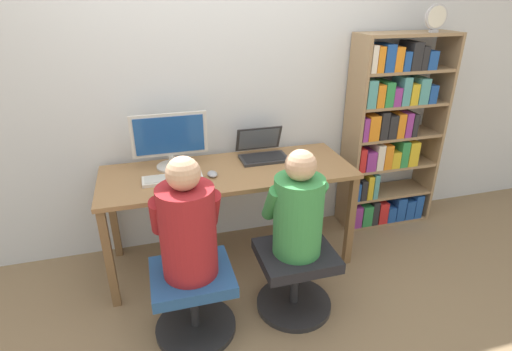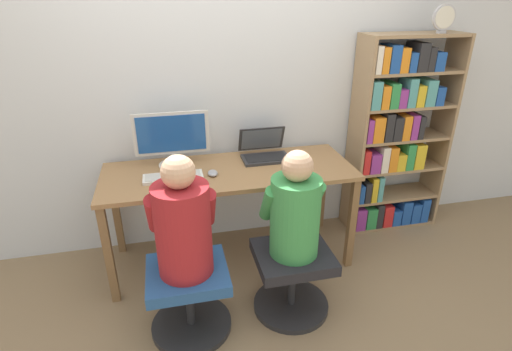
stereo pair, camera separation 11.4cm
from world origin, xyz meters
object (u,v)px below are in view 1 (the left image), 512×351
object	(u,v)px
desk_clock	(436,17)
desktop_monitor	(170,141)
office_chair_right	(295,275)
office_chair_left	(194,297)
bookshelf	(389,138)
laptop	(262,152)
person_at_monitor	(187,225)
person_at_laptop	(298,209)
keyboard	(173,179)

from	to	relation	value
desk_clock	desktop_monitor	bearing A→B (deg)	179.01
office_chair_right	office_chair_left	bearing A→B (deg)	-177.73
bookshelf	desk_clock	xyz separation A→B (m)	(0.20, -0.06, 0.91)
desktop_monitor	laptop	bearing A→B (deg)	0.09
bookshelf	laptop	bearing A→B (deg)	-178.72
laptop	office_chair_left	bearing A→B (deg)	-129.25
desktop_monitor	office_chair_right	world-z (taller)	desktop_monitor
desk_clock	laptop	bearing A→B (deg)	178.46
desktop_monitor	office_chair_left	xyz separation A→B (m)	(0.01, -0.80, -0.69)
person_at_monitor	person_at_laptop	bearing A→B (deg)	2.22
desktop_monitor	bookshelf	world-z (taller)	bookshelf
bookshelf	desktop_monitor	bearing A→B (deg)	-179.17
keyboard	person_at_laptop	xyz separation A→B (m)	(0.66, -0.55, -0.03)
desktop_monitor	bookshelf	size ratio (longest dim) A/B	0.32
office_chair_left	office_chair_right	world-z (taller)	same
person_at_laptop	office_chair_right	bearing A→B (deg)	-90.00
office_chair_left	person_at_monitor	world-z (taller)	person_at_monitor
desktop_monitor	keyboard	distance (m)	0.29
office_chair_right	desktop_monitor	bearing A→B (deg)	129.96
office_chair_right	desk_clock	xyz separation A→B (m)	(1.30, 0.74, 1.44)
office_chair_right	person_at_monitor	distance (m)	0.80
person_at_monitor	desk_clock	xyz separation A→B (m)	(1.94, 0.76, 0.96)
office_chair_right	person_at_laptop	distance (m)	0.47
office_chair_right	bookshelf	distance (m)	1.45
bookshelf	office_chair_left	bearing A→B (deg)	-154.63
desk_clock	keyboard	bearing A→B (deg)	-174.58
laptop	office_chair_right	bearing A→B (deg)	-90.90
keyboard	desk_clock	bearing A→B (deg)	5.42
office_chair_left	desk_clock	world-z (taller)	desk_clock
keyboard	office_chair_left	xyz separation A→B (m)	(0.02, -0.58, -0.50)
keyboard	person_at_monitor	size ratio (longest dim) A/B	0.56
laptop	person_at_laptop	bearing A→B (deg)	-90.91
keyboard	office_chair_right	size ratio (longest dim) A/B	0.81
laptop	desk_clock	world-z (taller)	desk_clock
office_chair_left	office_chair_right	bearing A→B (deg)	2.27
desktop_monitor	bookshelf	distance (m)	1.75
office_chair_left	desk_clock	xyz separation A→B (m)	(1.94, 0.76, 1.44)
laptop	person_at_laptop	world-z (taller)	person_at_laptop
desktop_monitor	person_at_monitor	size ratio (longest dim) A/B	0.74
desktop_monitor	desk_clock	size ratio (longest dim) A/B	2.63
desktop_monitor	desk_clock	world-z (taller)	desk_clock
desk_clock	person_at_laptop	bearing A→B (deg)	-150.52
laptop	person_at_monitor	world-z (taller)	person_at_monitor
bookshelf	keyboard	bearing A→B (deg)	-172.08
desktop_monitor	person_at_laptop	distance (m)	1.03
laptop	person_at_laptop	distance (m)	0.77
person_at_monitor	person_at_laptop	xyz separation A→B (m)	(0.64, 0.02, -0.02)
keyboard	desk_clock	world-z (taller)	desk_clock
office_chair_right	person_at_laptop	size ratio (longest dim) A/B	0.73
keyboard	office_chair_left	world-z (taller)	keyboard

